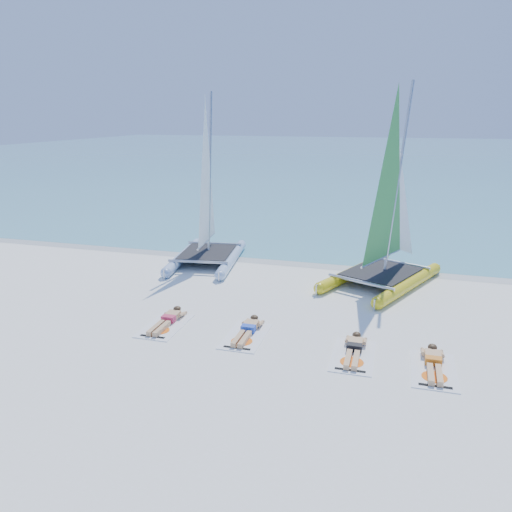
{
  "coord_description": "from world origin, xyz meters",
  "views": [
    {
      "loc": [
        3.68,
        -13.2,
        5.63
      ],
      "look_at": [
        -0.45,
        1.2,
        1.38
      ],
      "focal_mm": 35.0,
      "sensor_mm": 36.0,
      "label": 1
    }
  ],
  "objects": [
    {
      "name": "ground",
      "position": [
        0.0,
        0.0,
        0.0
      ],
      "size": [
        140.0,
        140.0,
        0.0
      ],
      "primitive_type": "plane",
      "color": "white",
      "rests_on": "ground"
    },
    {
      "name": "sea",
      "position": [
        0.0,
        63.0,
        0.01
      ],
      "size": [
        140.0,
        115.0,
        0.01
      ],
      "primitive_type": "cube",
      "color": "#75B9C3",
      "rests_on": "ground"
    },
    {
      "name": "wet_sand_strip",
      "position": [
        0.0,
        5.5,
        0.0
      ],
      "size": [
        140.0,
        1.4,
        0.01
      ],
      "primitive_type": "cube",
      "color": "beige",
      "rests_on": "ground"
    },
    {
      "name": "catamaran_blue",
      "position": [
        -3.41,
        4.58,
        2.01
      ],
      "size": [
        2.99,
        5.2,
        6.73
      ],
      "rotation": [
        0.0,
        0.0,
        0.13
      ],
      "color": "#B2C7EA",
      "rests_on": "ground"
    },
    {
      "name": "catamaran_yellow",
      "position": [
        3.53,
        4.18,
        2.2
      ],
      "size": [
        4.31,
        5.67,
        6.98
      ],
      "rotation": [
        0.0,
        0.0,
        -0.42
      ],
      "color": "yellow",
      "rests_on": "ground"
    },
    {
      "name": "towel_a",
      "position": [
        -2.25,
        -1.66,
        0.01
      ],
      "size": [
        1.0,
        1.85,
        0.02
      ],
      "primitive_type": "cube",
      "color": "white",
      "rests_on": "ground"
    },
    {
      "name": "sunbather_a",
      "position": [
        -2.25,
        -1.47,
        0.12
      ],
      "size": [
        0.37,
        1.73,
        0.26
      ],
      "color": "#DBB173",
      "rests_on": "towel_a"
    },
    {
      "name": "towel_b",
      "position": [
        0.09,
        -1.68,
        0.01
      ],
      "size": [
        1.0,
        1.85,
        0.02
      ],
      "primitive_type": "cube",
      "color": "white",
      "rests_on": "ground"
    },
    {
      "name": "sunbather_b",
      "position": [
        0.09,
        -1.49,
        0.12
      ],
      "size": [
        0.37,
        1.73,
        0.26
      ],
      "color": "#DBB173",
      "rests_on": "towel_b"
    },
    {
      "name": "towel_c",
      "position": [
        2.93,
        -2.04,
        0.01
      ],
      "size": [
        1.0,
        1.85,
        0.02
      ],
      "primitive_type": "cube",
      "color": "white",
      "rests_on": "ground"
    },
    {
      "name": "sunbather_c",
      "position": [
        2.93,
        -1.85,
        0.12
      ],
      "size": [
        0.37,
        1.73,
        0.26
      ],
      "color": "#DBB173",
      "rests_on": "towel_c"
    },
    {
      "name": "towel_d",
      "position": [
        4.76,
        -2.24,
        0.01
      ],
      "size": [
        1.0,
        1.85,
        0.02
      ],
      "primitive_type": "cube",
      "color": "white",
      "rests_on": "ground"
    },
    {
      "name": "sunbather_d",
      "position": [
        4.76,
        -2.04,
        0.12
      ],
      "size": [
        0.37,
        1.73,
        0.26
      ],
      "color": "#DBB173",
      "rests_on": "towel_d"
    }
  ]
}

